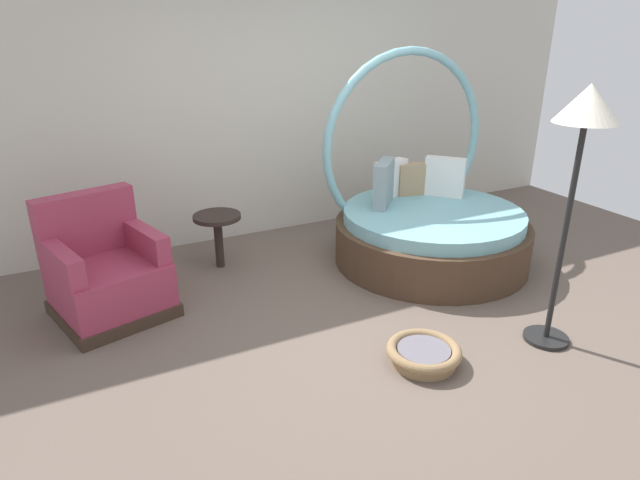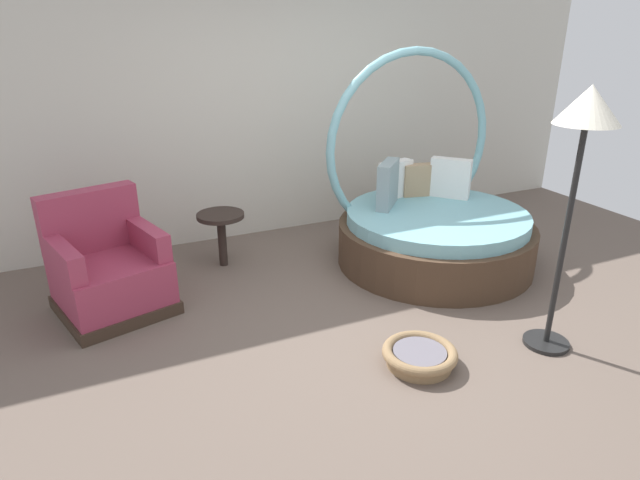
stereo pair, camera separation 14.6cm
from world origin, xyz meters
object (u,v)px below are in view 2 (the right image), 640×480
at_px(floor_lamp, 584,132).
at_px(pet_basket, 420,356).
at_px(round_daybed, 431,223).
at_px(side_table, 221,223).
at_px(red_armchair, 108,271).

bearing_deg(floor_lamp, pet_basket, 170.26).
height_order(round_daybed, pet_basket, round_daybed).
height_order(round_daybed, side_table, round_daybed).
xyz_separation_m(side_table, floor_lamp, (1.75, -2.32, 1.11)).
bearing_deg(side_table, pet_basket, -70.18).
xyz_separation_m(red_armchair, side_table, (1.04, 0.45, 0.10)).
relative_size(side_table, floor_lamp, 0.29).
distance_m(red_armchair, pet_basket, 2.50).
xyz_separation_m(round_daybed, floor_lamp, (-0.11, -1.61, 1.16)).
bearing_deg(round_daybed, pet_basket, -126.97).
bearing_deg(side_table, floor_lamp, -52.91).
height_order(side_table, floor_lamp, floor_lamp).
height_order(round_daybed, floor_lamp, round_daybed).
xyz_separation_m(round_daybed, pet_basket, (-1.09, -1.44, -0.30)).
distance_m(round_daybed, red_armchair, 2.92).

